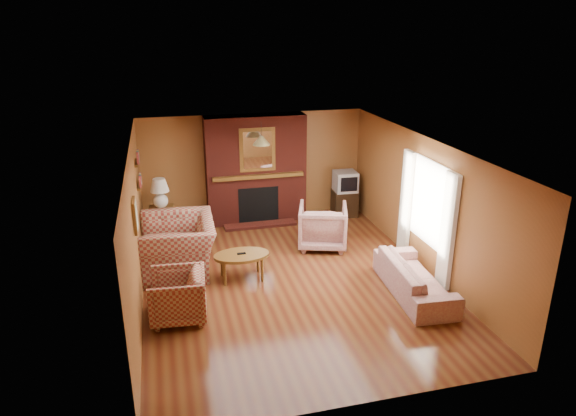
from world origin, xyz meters
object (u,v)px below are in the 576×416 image
object	(u,v)px
table_lamp	(160,192)
floral_sofa	(415,278)
side_table	(163,223)
fireplace	(256,170)
plaid_armchair	(177,296)
coffee_table	(242,257)
plaid_loveseat	(178,246)
crt_tv	(345,181)
floral_armchair	(323,226)
tv_stand	(344,203)

from	to	relation	value
table_lamp	floral_sofa	bearing A→B (deg)	-40.60
side_table	floral_sofa	bearing A→B (deg)	-40.60
fireplace	plaid_armchair	bearing A→B (deg)	-117.26
coffee_table	side_table	bearing A→B (deg)	120.61
plaid_loveseat	table_lamp	world-z (taller)	table_lamp
coffee_table	crt_tv	world-z (taller)	crt_tv
plaid_armchair	floral_armchair	distance (m)	3.58
plaid_armchair	floral_sofa	world-z (taller)	plaid_armchair
coffee_table	side_table	distance (m)	2.56
plaid_armchair	floral_armchair	bearing A→B (deg)	129.08
side_table	crt_tv	size ratio (longest dim) A/B	1.28
floral_armchair	table_lamp	bearing A→B (deg)	-3.39
crt_tv	fireplace	bearing A→B (deg)	174.70
table_lamp	crt_tv	distance (m)	4.17
plaid_loveseat	plaid_armchair	size ratio (longest dim) A/B	1.77
fireplace	coffee_table	size ratio (longest dim) A/B	2.47
tv_stand	plaid_armchair	bearing A→B (deg)	-133.41
plaid_loveseat	table_lamp	size ratio (longest dim) A/B	2.37
fireplace	plaid_armchair	world-z (taller)	fireplace
fireplace	crt_tv	xyz separation A→B (m)	(2.05, -0.19, -0.36)
plaid_armchair	floral_sofa	bearing A→B (deg)	92.03
floral_armchair	crt_tv	xyz separation A→B (m)	(1.05, 1.57, 0.39)
table_lamp	plaid_loveseat	bearing A→B (deg)	-81.10
fireplace	plaid_loveseat	xyz separation A→B (m)	(-1.85, -2.13, -0.70)
plaid_loveseat	crt_tv	xyz separation A→B (m)	(3.90, 1.94, 0.34)
fireplace	floral_sofa	bearing A→B (deg)	-64.39
floral_sofa	tv_stand	distance (m)	3.78
crt_tv	tv_stand	bearing A→B (deg)	90.00
fireplace	side_table	world-z (taller)	fireplace
fireplace	table_lamp	bearing A→B (deg)	-165.71
floral_sofa	tv_stand	size ratio (longest dim) A/B	3.29
floral_sofa	coffee_table	xyz separation A→B (m)	(-2.70, 1.23, 0.13)
crt_tv	floral_armchair	bearing A→B (deg)	-123.64
floral_sofa	side_table	size ratio (longest dim) A/B	2.94
table_lamp	tv_stand	world-z (taller)	table_lamp
plaid_loveseat	tv_stand	world-z (taller)	plaid_loveseat
floral_sofa	table_lamp	size ratio (longest dim) A/B	3.12
plaid_loveseat	tv_stand	size ratio (longest dim) A/B	2.50
plaid_loveseat	coffee_table	bearing A→B (deg)	61.82
plaid_loveseat	floral_sofa	distance (m)	4.18
tv_stand	crt_tv	size ratio (longest dim) A/B	1.14
floral_sofa	side_table	bearing A→B (deg)	53.57
floral_sofa	side_table	distance (m)	5.27
tv_stand	crt_tv	distance (m)	0.53
side_table	tv_stand	world-z (taller)	side_table
coffee_table	table_lamp	world-z (taller)	table_lamp
tv_stand	fireplace	bearing A→B (deg)	179.45
fireplace	plaid_loveseat	bearing A→B (deg)	-130.96
floral_armchair	floral_sofa	bearing A→B (deg)	130.35
side_table	crt_tv	world-z (taller)	crt_tv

